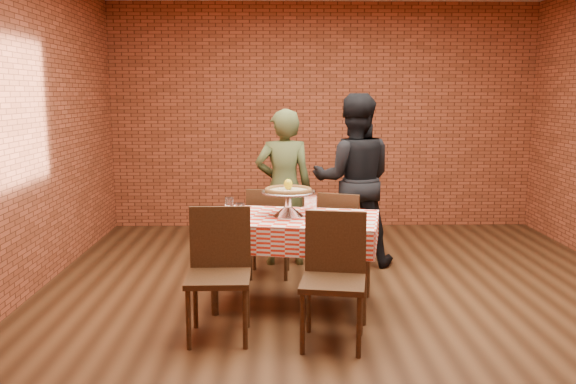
% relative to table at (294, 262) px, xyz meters
% --- Properties ---
extents(ground, '(6.00, 6.00, 0.00)m').
position_rel_table_xyz_m(ground, '(0.46, 0.05, -0.38)').
color(ground, black).
rests_on(ground, ground).
extents(back_wall, '(5.50, 0.00, 5.50)m').
position_rel_table_xyz_m(back_wall, '(0.46, 3.05, 1.08)').
color(back_wall, brown).
rests_on(back_wall, ground).
extents(table, '(1.46, 1.04, 0.75)m').
position_rel_table_xyz_m(table, '(0.00, 0.00, 0.00)').
color(table, '#3E2715').
rests_on(table, ground).
extents(tablecloth, '(1.51, 1.09, 0.23)m').
position_rel_table_xyz_m(tablecloth, '(0.00, 0.00, 0.27)').
color(tablecloth, red).
rests_on(tablecloth, table).
extents(pizza_stand, '(0.56, 0.56, 0.20)m').
position_rel_table_xyz_m(pizza_stand, '(-0.05, 0.04, 0.48)').
color(pizza_stand, silver).
rests_on(pizza_stand, tablecloth).
extents(pizza, '(0.48, 0.48, 0.03)m').
position_rel_table_xyz_m(pizza, '(-0.05, 0.04, 0.59)').
color(pizza, '#CCBD8B').
rests_on(pizza, pizza_stand).
extents(lemon, '(0.09, 0.09, 0.09)m').
position_rel_table_xyz_m(lemon, '(-0.05, 0.04, 0.64)').
color(lemon, yellow).
rests_on(lemon, pizza).
extents(water_glass_left, '(0.09, 0.09, 0.12)m').
position_rel_table_xyz_m(water_glass_left, '(-0.44, -0.05, 0.44)').
color(water_glass_left, white).
rests_on(water_glass_left, tablecloth).
extents(water_glass_right, '(0.09, 0.09, 0.12)m').
position_rel_table_xyz_m(water_glass_right, '(-0.54, 0.22, 0.44)').
color(water_glass_right, white).
rests_on(water_glass_right, tablecloth).
extents(side_plate, '(0.21, 0.21, 0.01)m').
position_rel_table_xyz_m(side_plate, '(0.44, -0.16, 0.39)').
color(side_plate, white).
rests_on(side_plate, tablecloth).
extents(sweetener_packet_a, '(0.06, 0.05, 0.00)m').
position_rel_table_xyz_m(sweetener_packet_a, '(0.52, -0.29, 0.39)').
color(sweetener_packet_a, white).
rests_on(sweetener_packet_a, tablecloth).
extents(sweetener_packet_b, '(0.06, 0.06, 0.00)m').
position_rel_table_xyz_m(sweetener_packet_b, '(0.58, -0.29, 0.39)').
color(sweetener_packet_b, white).
rests_on(sweetener_packet_b, tablecloth).
extents(condiment_caddy, '(0.12, 0.10, 0.15)m').
position_rel_table_xyz_m(condiment_caddy, '(0.14, 0.24, 0.46)').
color(condiment_caddy, silver).
rests_on(condiment_caddy, tablecloth).
extents(chair_near_left, '(0.45, 0.45, 0.93)m').
position_rel_table_xyz_m(chair_near_left, '(-0.56, -0.66, 0.09)').
color(chair_near_left, '#3E2715').
rests_on(chair_near_left, ground).
extents(chair_near_right, '(0.51, 0.51, 0.92)m').
position_rel_table_xyz_m(chair_near_right, '(0.25, -0.79, 0.09)').
color(chair_near_right, '#3E2715').
rests_on(chair_near_right, ground).
extents(chair_far_left, '(0.42, 0.42, 0.88)m').
position_rel_table_xyz_m(chair_far_left, '(-0.21, 0.84, 0.06)').
color(chair_far_left, '#3E2715').
rests_on(chair_far_left, ground).
extents(chair_far_right, '(0.50, 0.50, 0.86)m').
position_rel_table_xyz_m(chair_far_right, '(0.48, 0.66, 0.06)').
color(chair_far_right, '#3E2715').
rests_on(chair_far_right, ground).
extents(diner_olive, '(0.61, 0.43, 1.60)m').
position_rel_table_xyz_m(diner_olive, '(-0.07, 1.25, 0.42)').
color(diner_olive, '#414927').
rests_on(diner_olive, ground).
extents(diner_black, '(0.90, 0.72, 1.75)m').
position_rel_table_xyz_m(diner_black, '(0.65, 1.25, 0.50)').
color(diner_black, black).
rests_on(diner_black, ground).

